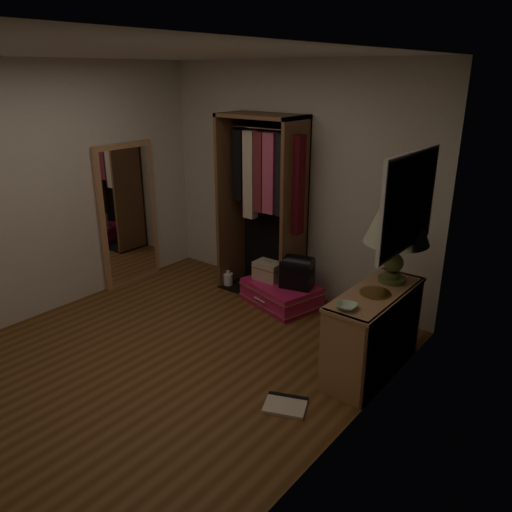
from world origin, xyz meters
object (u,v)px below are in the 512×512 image
(floor_mirror, at_px, (128,215))
(white_jug, at_px, (228,279))
(black_bag, at_px, (297,271))
(table_lamp, at_px, (397,226))
(console_bookshelf, at_px, (375,328))
(open_wardrobe, at_px, (266,192))
(train_case, at_px, (268,271))
(pink_suitcase, at_px, (281,293))

(floor_mirror, height_order, white_jug, floor_mirror)
(black_bag, bearing_deg, table_lamp, -30.32)
(console_bookshelf, distance_m, white_jug, 2.27)
(floor_mirror, bearing_deg, table_lamp, 5.25)
(open_wardrobe, bearing_deg, console_bookshelf, -22.63)
(black_bag, bearing_deg, floor_mirror, -178.20)
(open_wardrobe, distance_m, floor_mirror, 1.72)
(train_case, height_order, white_jug, train_case)
(floor_mirror, height_order, train_case, floor_mirror)
(console_bookshelf, xyz_separation_m, pink_suitcase, (-1.39, 0.55, -0.27))
(console_bookshelf, relative_size, black_bag, 2.91)
(floor_mirror, bearing_deg, train_case, 19.75)
(console_bookshelf, height_order, pink_suitcase, console_bookshelf)
(console_bookshelf, distance_m, black_bag, 1.33)
(floor_mirror, bearing_deg, black_bag, 16.99)
(open_wardrobe, relative_size, table_lamp, 2.96)
(floor_mirror, relative_size, black_bag, 4.42)
(table_lamp, xyz_separation_m, white_jug, (-2.19, 0.30, -1.17))
(table_lamp, bearing_deg, white_jug, 172.15)
(black_bag, distance_m, white_jug, 1.05)
(console_bookshelf, relative_size, open_wardrobe, 0.55)
(console_bookshelf, xyz_separation_m, black_bag, (-1.20, 0.58, 0.05))
(open_wardrobe, bearing_deg, pink_suitcase, -26.03)
(pink_suitcase, relative_size, white_jug, 4.69)
(console_bookshelf, bearing_deg, black_bag, 154.27)
(pink_suitcase, xyz_separation_m, black_bag, (0.19, 0.02, 0.31))
(train_case, xyz_separation_m, black_bag, (0.38, 0.03, 0.08))
(black_bag, bearing_deg, pink_suitcase, 171.81)
(open_wardrobe, distance_m, white_jug, 1.22)
(floor_mirror, bearing_deg, console_bookshelf, 0.81)
(console_bookshelf, xyz_separation_m, white_jug, (-2.19, 0.55, -0.31))
(train_case, height_order, black_bag, black_bag)
(white_jug, bearing_deg, floor_mirror, -150.33)
(pink_suitcase, distance_m, white_jug, 0.80)
(pink_suitcase, height_order, white_jug, pink_suitcase)
(open_wardrobe, height_order, train_case, open_wardrobe)
(console_bookshelf, bearing_deg, white_jug, 165.76)
(console_bookshelf, height_order, train_case, console_bookshelf)
(table_lamp, distance_m, white_jug, 2.50)
(table_lamp, bearing_deg, train_case, 169.32)
(console_bookshelf, height_order, table_lamp, table_lamp)
(console_bookshelf, distance_m, floor_mirror, 3.27)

